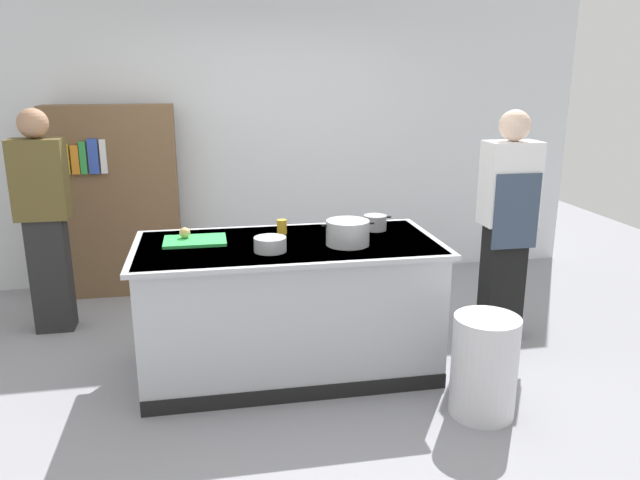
{
  "coord_description": "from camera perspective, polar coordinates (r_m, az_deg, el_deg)",
  "views": [
    {
      "loc": [
        -0.5,
        -3.79,
        1.97
      ],
      "look_at": [
        0.25,
        0.2,
        0.85
      ],
      "focal_mm": 34.24,
      "sensor_mm": 36.0,
      "label": 1
    }
  ],
  "objects": [
    {
      "name": "ground_plane",
      "position": [
        4.3,
        -2.85,
        -11.87
      ],
      "size": [
        10.0,
        10.0,
        0.0
      ],
      "primitive_type": "plane",
      "color": "gray"
    },
    {
      "name": "back_wall",
      "position": [
        5.93,
        -5.88,
        10.8
      ],
      "size": [
        6.4,
        0.12,
        3.0
      ],
      "primitive_type": "cube",
      "color": "silver",
      "rests_on": "ground_plane"
    },
    {
      "name": "counter_island",
      "position": [
        4.1,
        -2.93,
        -6.09
      ],
      "size": [
        1.98,
        0.98,
        0.9
      ],
      "color": "#B7BABF",
      "rests_on": "ground_plane"
    },
    {
      "name": "cutting_board",
      "position": [
        4.05,
        -11.6,
        -0.07
      ],
      "size": [
        0.4,
        0.28,
        0.02
      ],
      "primitive_type": "cube",
      "color": "green",
      "rests_on": "counter_island"
    },
    {
      "name": "onion",
      "position": [
        4.08,
        -12.52,
        0.67
      ],
      "size": [
        0.07,
        0.07,
        0.07
      ],
      "primitive_type": "sphere",
      "color": "tan",
      "rests_on": "cutting_board"
    },
    {
      "name": "stock_pot",
      "position": [
        3.89,
        2.61,
        0.69
      ],
      "size": [
        0.34,
        0.28,
        0.16
      ],
      "color": "#B7BABF",
      "rests_on": "counter_island"
    },
    {
      "name": "sauce_pan",
      "position": [
        4.28,
        5.17,
        1.64
      ],
      "size": [
        0.23,
        0.16,
        0.1
      ],
      "color": "#99999E",
      "rests_on": "counter_island"
    },
    {
      "name": "mixing_bowl",
      "position": [
        3.77,
        -4.68,
        -0.4
      ],
      "size": [
        0.2,
        0.2,
        0.09
      ],
      "primitive_type": "cylinder",
      "color": "#B7BABF",
      "rests_on": "counter_island"
    },
    {
      "name": "juice_cup",
      "position": [
        4.17,
        -3.59,
        1.24
      ],
      "size": [
        0.07,
        0.07,
        0.1
      ],
      "primitive_type": "cylinder",
      "color": "yellow",
      "rests_on": "counter_island"
    },
    {
      "name": "trash_bin",
      "position": [
        3.77,
        15.09,
        -11.31
      ],
      "size": [
        0.38,
        0.38,
        0.61
      ],
      "primitive_type": "cylinder",
      "color": "silver",
      "rests_on": "ground_plane"
    },
    {
      "name": "person_chef",
      "position": [
        4.64,
        17.07,
        1.59
      ],
      "size": [
        0.38,
        0.25,
        1.72
      ],
      "rotation": [
        0.0,
        0.0,
        1.22
      ],
      "color": "black",
      "rests_on": "ground_plane"
    },
    {
      "name": "person_guest",
      "position": [
        5.06,
        -24.37,
        1.97
      ],
      "size": [
        0.38,
        0.24,
        1.72
      ],
      "rotation": [
        0.0,
        0.0,
        -1.33
      ],
      "color": "#262626",
      "rests_on": "ground_plane"
    },
    {
      "name": "bookshelf",
      "position": [
        5.75,
        -18.59,
        3.42
      ],
      "size": [
        1.1,
        0.31,
        1.7
      ],
      "color": "brown",
      "rests_on": "ground_plane"
    }
  ]
}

